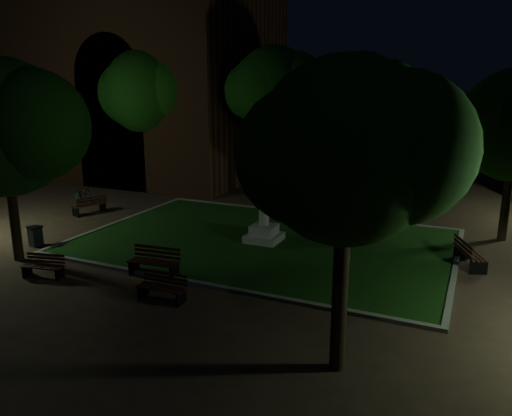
{
  "coord_description": "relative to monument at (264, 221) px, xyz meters",
  "views": [
    {
      "loc": [
        8.01,
        -16.53,
        6.65
      ],
      "look_at": [
        0.08,
        1.0,
        1.76
      ],
      "focal_mm": 35.0,
      "sensor_mm": 36.0,
      "label": 1
    }
  ],
  "objects": [
    {
      "name": "tree_north_er",
      "position": [
        1.97,
        8.5,
        4.74
      ],
      "size": [
        6.18,
        5.05,
        8.22
      ],
      "color": "black",
      "rests_on": "ground"
    },
    {
      "name": "tree_north_wl",
      "position": [
        -2.97,
        8.5,
        5.42
      ],
      "size": [
        5.61,
        4.58,
        8.68
      ],
      "color": "black",
      "rests_on": "ground"
    },
    {
      "name": "bench_right_side",
      "position": [
        7.99,
        0.54,
        -0.49
      ],
      "size": [
        1.28,
        1.92,
        1.0
      ],
      "rotation": [
        0.0,
        0.0,
        1.97
      ],
      "color": "black",
      "rests_on": "ground"
    },
    {
      "name": "bench_far_side",
      "position": [
        1.61,
        5.98,
        -0.55
      ],
      "size": [
        1.64,
        0.77,
        0.87
      ],
      "rotation": [
        0.0,
        0.0,
        3.29
      ],
      "color": "black",
      "rests_on": "ground"
    },
    {
      "name": "bench_near_left",
      "position": [
        -2.06,
        -4.94,
        -0.48
      ],
      "size": [
        1.88,
        0.82,
        1.0
      ],
      "rotation": [
        0.0,
        0.0,
        0.1
      ],
      "color": "black",
      "rests_on": "ground"
    },
    {
      "name": "lamppost_nw",
      "position": [
        -11.33,
        7.32,
        2.18
      ],
      "size": [
        1.18,
        0.28,
        4.49
      ],
      "color": "black",
      "rests_on": "ground"
    },
    {
      "name": "bench_left_side",
      "position": [
        -10.06,
        0.62,
        -0.51
      ],
      "size": [
        1.12,
        1.85,
        0.96
      ],
      "rotation": [
        0.0,
        0.0,
        -1.89
      ],
      "color": "black",
      "rests_on": "ground"
    },
    {
      "name": "bench_west_near",
      "position": [
        -5.5,
        -6.68,
        -0.58
      ],
      "size": [
        1.53,
        0.81,
        0.8
      ],
      "rotation": [
        0.0,
        0.0,
        0.23
      ],
      "color": "black",
      "rests_on": "ground"
    },
    {
      "name": "ground",
      "position": [
        0.0,
        -2.0,
        -0.96
      ],
      "size": [
        80.0,
        80.0,
        0.0
      ],
      "primitive_type": "plane",
      "color": "#402C21"
    },
    {
      "name": "bicycle",
      "position": [
        -12.18,
        2.44,
        -0.54
      ],
      "size": [
        1.65,
        0.91,
        0.82
      ],
      "primitive_type": "imported",
      "rotation": [
        0.0,
        0.0,
        1.32
      ],
      "color": "black",
      "rests_on": "ground"
    },
    {
      "name": "building_main",
      "position": [
        -15.86,
        11.79,
        6.42
      ],
      "size": [
        20.0,
        12.0,
        15.0
      ],
      "color": "#422316",
      "rests_on": "ground"
    },
    {
      "name": "lawn_kerb",
      "position": [
        0.0,
        0.0,
        -0.9
      ],
      "size": [
        15.4,
        10.4,
        0.12
      ],
      "color": "slate",
      "rests_on": "ground"
    },
    {
      "name": "tree_far_north",
      "position": [
        -3.28,
        8.28,
        5.25
      ],
      "size": [
        5.33,
        4.35,
        8.39
      ],
      "color": "black",
      "rests_on": "ground"
    },
    {
      "name": "lawn",
      "position": [
        0.0,
        0.0,
        -0.92
      ],
      "size": [
        15.0,
        10.0,
        0.08
      ],
      "primitive_type": "cube",
      "color": "#183E11",
      "rests_on": "ground"
    },
    {
      "name": "tree_se",
      "position": [
        5.48,
        -8.07,
        4.24
      ],
      "size": [
        5.04,
        4.12,
        7.26
      ],
      "color": "black",
      "rests_on": "ground"
    },
    {
      "name": "trash_bin",
      "position": [
        -8.49,
        -4.3,
        -0.53
      ],
      "size": [
        0.56,
        0.56,
        0.83
      ],
      "color": "black",
      "rests_on": "ground"
    },
    {
      "name": "monument",
      "position": [
        0.0,
        0.0,
        0.0
      ],
      "size": [
        1.4,
        1.4,
        3.2
      ],
      "color": "#A8A498",
      "rests_on": "lawn"
    },
    {
      "name": "tree_nw",
      "position": [
        -10.73,
        7.19,
        5.11
      ],
      "size": [
        6.54,
        5.34,
        8.74
      ],
      "color": "black",
      "rests_on": "ground"
    },
    {
      "name": "tree_west",
      "position": [
        -7.65,
        -5.8,
        4.09
      ],
      "size": [
        6.15,
        5.02,
        7.56
      ],
      "color": "black",
      "rests_on": "ground"
    },
    {
      "name": "bench_near_right",
      "position": [
        -0.6,
        -6.57,
        -0.55
      ],
      "size": [
        1.6,
        0.61,
        0.87
      ],
      "rotation": [
        0.0,
        0.0,
        0.04
      ],
      "color": "black",
      "rests_on": "ground"
    }
  ]
}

